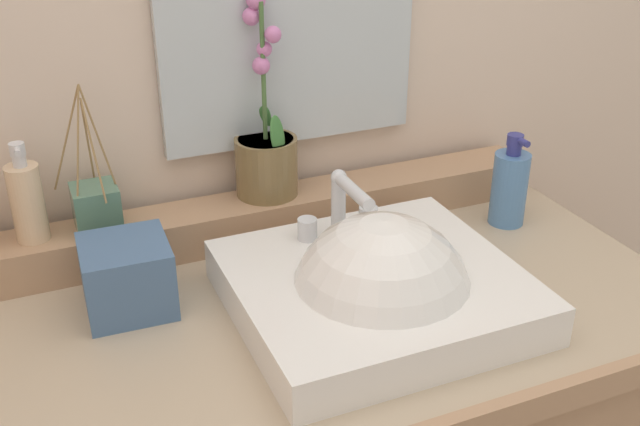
% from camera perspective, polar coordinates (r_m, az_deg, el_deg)
% --- Properties ---
extents(wall_back, '(2.80, 0.20, 2.42)m').
position_cam_1_polar(wall_back, '(1.42, -9.09, 13.69)').
color(wall_back, beige).
rests_on(wall_back, ground).
extents(back_ledge, '(1.18, 0.10, 0.07)m').
position_cam_1_polar(back_ledge, '(1.37, -6.32, -0.63)').
color(back_ledge, tan).
rests_on(back_ledge, vanity_cabinet).
extents(sink_basin, '(0.42, 0.39, 0.29)m').
position_cam_1_polar(sink_basin, '(1.17, 4.41, -6.32)').
color(sink_basin, white).
rests_on(sink_basin, vanity_cabinet).
extents(potted_plant, '(0.11, 0.12, 0.36)m').
position_cam_1_polar(potted_plant, '(1.35, -4.07, 4.55)').
color(potted_plant, brown).
rests_on(potted_plant, back_ledge).
extents(soap_dispenser, '(0.05, 0.06, 0.16)m').
position_cam_1_polar(soap_dispenser, '(1.28, -21.06, 0.88)').
color(soap_dispenser, beige).
rests_on(soap_dispenser, back_ledge).
extents(reed_diffuser, '(0.10, 0.10, 0.25)m').
position_cam_1_polar(reed_diffuser, '(1.30, -16.40, 0.53)').
color(reed_diffuser, '#527A64').
rests_on(reed_diffuser, back_ledge).
extents(lotion_bottle, '(0.07, 0.07, 0.18)m').
position_cam_1_polar(lotion_bottle, '(1.45, 13.99, 1.94)').
color(lotion_bottle, '#4F7FB5').
rests_on(lotion_bottle, vanity_cabinet).
extents(tissue_box, '(0.14, 0.14, 0.11)m').
position_cam_1_polar(tissue_box, '(1.20, -14.22, -4.61)').
color(tissue_box, '#45668F').
rests_on(tissue_box, vanity_cabinet).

